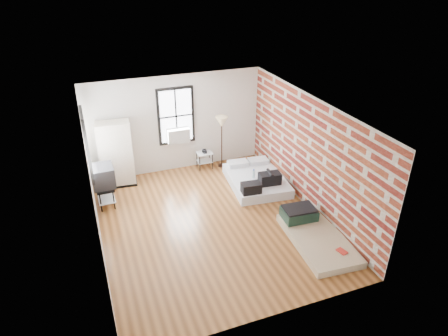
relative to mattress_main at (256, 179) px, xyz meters
name	(u,v)px	position (x,y,z in m)	size (l,w,h in m)	color
ground	(211,223)	(-1.74, -1.25, -0.17)	(6.00, 6.00, 0.00)	brown
room_shell	(215,149)	(-1.51, -0.89, 1.57)	(5.02, 6.02, 2.80)	silver
mattress_main	(256,179)	(0.00, 0.00, 0.00)	(1.63, 2.08, 0.62)	white
mattress_bare	(313,233)	(0.20, -2.59, -0.04)	(1.25, 2.15, 0.45)	tan
wardrobe	(116,154)	(-3.51, 1.40, 0.73)	(0.96, 0.61, 1.81)	black
side_table	(205,156)	(-1.01, 1.47, 0.22)	(0.45, 0.36, 0.59)	black
floor_lamp	(222,124)	(-0.50, 1.40, 1.17)	(0.34, 0.34, 1.57)	black
tv_stand	(103,177)	(-3.96, 0.47, 0.60)	(0.54, 0.76, 1.07)	black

